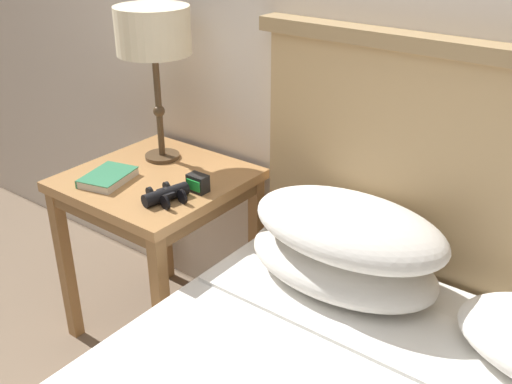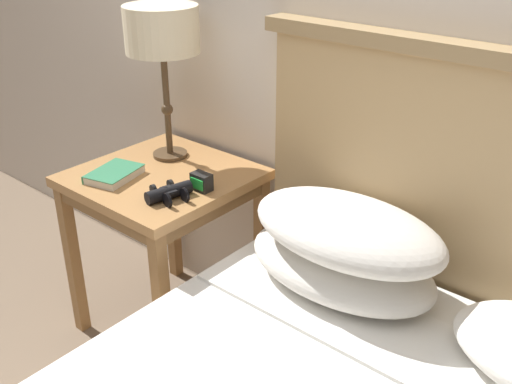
# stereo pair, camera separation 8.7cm
# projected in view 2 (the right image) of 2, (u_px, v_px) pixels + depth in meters

# --- Properties ---
(nightstand) EXTENTS (0.58, 0.58, 0.67)m
(nightstand) POSITION_uv_depth(u_px,v_px,m) (164.00, 195.00, 2.19)
(nightstand) COLOR #AD7A47
(nightstand) RESTS_ON ground_plane
(table_lamp) EXTENTS (0.26, 0.26, 0.56)m
(table_lamp) POSITION_uv_depth(u_px,v_px,m) (162.00, 34.00, 2.08)
(table_lamp) COLOR #4C3823
(table_lamp) RESTS_ON nightstand
(book_on_nightstand) EXTENTS (0.18, 0.21, 0.03)m
(book_on_nightstand) POSITION_uv_depth(u_px,v_px,m) (114.00, 174.00, 2.11)
(book_on_nightstand) COLOR silver
(book_on_nightstand) RESTS_ON nightstand
(binoculars_pair) EXTENTS (0.15, 0.16, 0.05)m
(binoculars_pair) POSITION_uv_depth(u_px,v_px,m) (169.00, 192.00, 1.96)
(binoculars_pair) COLOR black
(binoculars_pair) RESTS_ON nightstand
(alarm_clock) EXTENTS (0.07, 0.05, 0.06)m
(alarm_clock) POSITION_uv_depth(u_px,v_px,m) (201.00, 182.00, 2.01)
(alarm_clock) COLOR black
(alarm_clock) RESTS_ON nightstand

